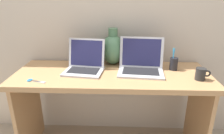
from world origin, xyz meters
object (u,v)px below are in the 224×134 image
Objects in this scene: laptop_left at (85,63)px; laptop_right at (141,63)px; coffee_mug at (201,74)px; scissors at (33,81)px; pen_cup at (174,64)px; green_vase at (113,49)px.

laptop_right is at bearing 0.63° from laptop_left.
laptop_left is 0.88× the size of laptop_right.
laptop_right is at bearing 159.02° from coffee_mug.
coffee_mug is at bearing -20.98° from laptop_right.
scissors is at bearing -163.58° from laptop_right.
pen_cup is at bearing 3.00° from laptop_left.
laptop_left is at bearing 33.77° from scissors.
coffee_mug is 0.59× the size of pen_cup.
green_vase is 0.53m from pen_cup.
green_vase is 1.71× the size of pen_cup.
scissors is (-0.35, -0.23, -0.06)m from laptop_left.
green_vase is at bearing 153.31° from coffee_mug.
laptop_left is at bearing -142.22° from green_vase.
green_vase reaches higher than scissors.
green_vase is at bearing 35.39° from scissors.
pen_cup is at bearing -14.89° from green_vase.
laptop_right is 0.29m from green_vase.
laptop_right is (0.46, 0.00, 0.00)m from laptop_left.
laptop_left is 0.29m from green_vase.
coffee_mug is (0.88, -0.16, -0.02)m from laptop_left.
laptop_left is 3.02× the size of coffee_mug.
laptop_left is 0.46m from laptop_right.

